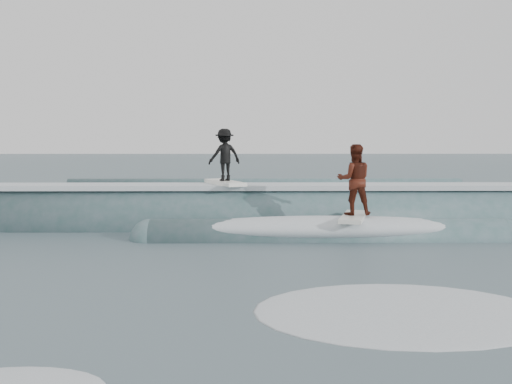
{
  "coord_description": "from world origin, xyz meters",
  "views": [
    {
      "loc": [
        -0.14,
        -9.77,
        2.6
      ],
      "look_at": [
        0.0,
        5.78,
        1.1
      ],
      "focal_mm": 40.0,
      "sensor_mm": 36.0,
      "label": 1
    }
  ],
  "objects": [
    {
      "name": "breaking_wave",
      "position": [
        0.25,
        6.48,
        0.04
      ],
      "size": [
        21.49,
        3.94,
        2.33
      ],
      "color": "#365A5A",
      "rests_on": "ground"
    },
    {
      "name": "ground",
      "position": [
        0.0,
        0.0,
        0.0
      ],
      "size": [
        160.0,
        160.0,
        0.0
      ],
      "primitive_type": "plane",
      "color": "#3D5359",
      "rests_on": "ground"
    },
    {
      "name": "surfer_red",
      "position": [
        2.48,
        4.58,
        1.44
      ],
      "size": [
        1.08,
        2.07,
        1.89
      ],
      "color": "white",
      "rests_on": "ground"
    },
    {
      "name": "far_swells",
      "position": [
        -1.17,
        17.65,
        0.0
      ],
      "size": [
        40.55,
        8.65,
        0.8
      ],
      "color": "#365A5A",
      "rests_on": "ground"
    },
    {
      "name": "surfer_black",
      "position": [
        -0.9,
        6.78,
        2.0
      ],
      "size": [
        1.33,
        2.05,
        1.61
      ],
      "color": "white",
      "rests_on": "ground"
    },
    {
      "name": "whitewater",
      "position": [
        1.37,
        -1.15,
        0.0
      ],
      "size": [
        18.37,
        8.11,
        0.1
      ],
      "color": "silver",
      "rests_on": "ground"
    }
  ]
}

